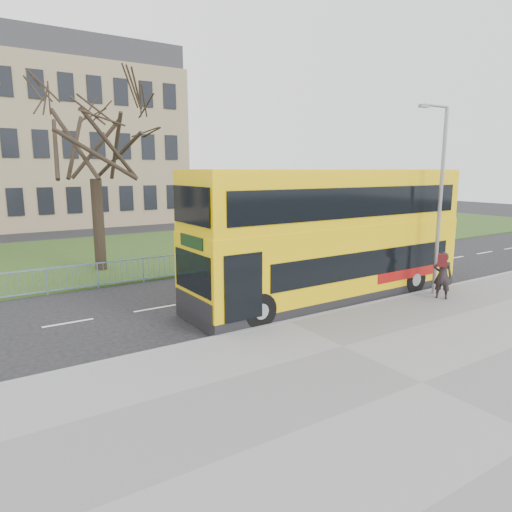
{
  "coord_description": "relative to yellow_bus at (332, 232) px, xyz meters",
  "views": [
    {
      "loc": [
        -8.57,
        -12.93,
        4.97
      ],
      "look_at": [
        0.41,
        1.0,
        1.83
      ],
      "focal_mm": 32.0,
      "sensor_mm": 36.0,
      "label": 1
    }
  ],
  "objects": [
    {
      "name": "ground",
      "position": [
        -3.21,
        0.0,
        -2.64
      ],
      "size": [
        120.0,
        120.0,
        0.0
      ],
      "primitive_type": "plane",
      "color": "black",
      "rests_on": "ground"
    },
    {
      "name": "pavement",
      "position": [
        -3.21,
        -6.75,
        -2.58
      ],
      "size": [
        80.0,
        10.5,
        0.12
      ],
      "primitive_type": "cube",
      "color": "slate",
      "rests_on": "ground"
    },
    {
      "name": "kerb",
      "position": [
        -3.21,
        -1.55,
        -2.57
      ],
      "size": [
        80.0,
        0.2,
        0.14
      ],
      "primitive_type": "cube",
      "color": "gray",
      "rests_on": "ground"
    },
    {
      "name": "grass_verge",
      "position": [
        -3.21,
        14.3,
        -2.6
      ],
      "size": [
        80.0,
        15.4,
        0.08
      ],
      "primitive_type": "cube",
      "color": "#223C15",
      "rests_on": "ground"
    },
    {
      "name": "guard_railing",
      "position": [
        -3.21,
        6.6,
        -2.09
      ],
      "size": [
        40.0,
        0.12,
        1.1
      ],
      "primitive_type": null,
      "color": "#698BBB",
      "rests_on": "ground"
    },
    {
      "name": "bare_tree",
      "position": [
        -6.21,
        10.0,
        2.77
      ],
      "size": [
        7.46,
        7.46,
        10.66
      ],
      "primitive_type": null,
      "color": "black",
      "rests_on": "grass_verge"
    },
    {
      "name": "civic_building",
      "position": [
        -8.21,
        35.0,
        4.36
      ],
      "size": [
        30.0,
        15.0,
        14.0
      ],
      "primitive_type": "cube",
      "color": "#8A7A57",
      "rests_on": "ground"
    },
    {
      "name": "yellow_bus",
      "position": [
        0.0,
        0.0,
        0.0
      ],
      "size": [
        11.78,
        2.96,
        4.92
      ],
      "rotation": [
        0.0,
        0.0,
        0.01
      ],
      "color": "yellow",
      "rests_on": "ground"
    },
    {
      "name": "pedestrian",
      "position": [
        3.35,
        -2.57,
        -1.62
      ],
      "size": [
        0.73,
        0.79,
        1.81
      ],
      "primitive_type": "imported",
      "rotation": [
        0.0,
        0.0,
        2.16
      ],
      "color": "black",
      "rests_on": "pavement"
    },
    {
      "name": "street_lamp",
      "position": [
        3.59,
        -1.99,
        1.42
      ],
      "size": [
        1.52,
        0.23,
        7.18
      ],
      "rotation": [
        0.0,
        0.0,
        -0.06
      ],
      "color": "gray",
      "rests_on": "pavement"
    }
  ]
}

